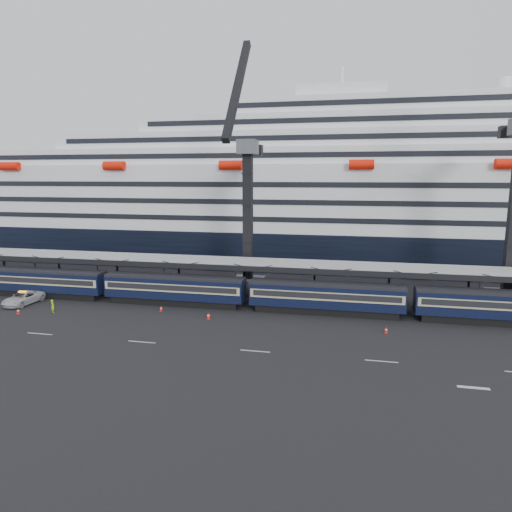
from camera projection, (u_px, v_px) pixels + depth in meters
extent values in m
plane|color=black|center=(400.00, 347.00, 45.71)|extent=(260.00, 260.00, 0.00)
cube|color=beige|center=(40.00, 334.00, 49.63)|extent=(3.00, 0.15, 0.02)
cube|color=beige|center=(142.00, 342.00, 47.17)|extent=(3.00, 0.15, 0.02)
cube|color=beige|center=(255.00, 351.00, 44.72)|extent=(3.00, 0.15, 0.02)
cube|color=beige|center=(381.00, 361.00, 42.26)|extent=(3.00, 0.15, 0.02)
cube|color=beige|center=(473.00, 388.00, 36.98)|extent=(2.50, 0.40, 0.02)
cube|color=black|center=(43.00, 293.00, 65.09)|extent=(17.48, 2.40, 0.90)
cube|color=black|center=(42.00, 281.00, 64.78)|extent=(19.00, 2.80, 2.70)
cube|color=#BDB485|center=(42.00, 279.00, 64.73)|extent=(18.62, 2.92, 1.05)
cube|color=black|center=(42.00, 278.00, 64.72)|extent=(17.86, 2.98, 0.70)
cube|color=black|center=(41.00, 271.00, 64.52)|extent=(19.00, 2.50, 0.35)
cube|color=black|center=(175.00, 301.00, 61.00)|extent=(17.48, 2.40, 0.90)
cube|color=black|center=(174.00, 288.00, 60.68)|extent=(19.00, 2.80, 2.70)
cube|color=#BDB485|center=(174.00, 286.00, 60.63)|extent=(18.62, 2.92, 1.05)
cube|color=black|center=(174.00, 285.00, 60.62)|extent=(17.86, 2.98, 0.70)
cube|color=black|center=(174.00, 277.00, 60.42)|extent=(19.00, 2.50, 0.35)
cube|color=black|center=(325.00, 310.00, 56.90)|extent=(17.48, 2.40, 0.90)
cube|color=black|center=(326.00, 296.00, 56.59)|extent=(19.00, 2.80, 2.70)
cube|color=#BDB485|center=(326.00, 294.00, 56.54)|extent=(18.62, 2.92, 1.05)
cube|color=black|center=(326.00, 293.00, 56.53)|extent=(17.86, 2.98, 0.70)
cube|color=black|center=(326.00, 284.00, 56.33)|extent=(19.00, 2.50, 0.35)
cube|color=black|center=(499.00, 320.00, 52.81)|extent=(17.48, 2.40, 0.90)
cube|color=black|center=(501.00, 305.00, 52.50)|extent=(19.00, 2.80, 2.70)
cube|color=#BDB485|center=(501.00, 303.00, 52.45)|extent=(18.62, 2.92, 1.05)
cube|color=black|center=(501.00, 302.00, 52.44)|extent=(17.86, 2.98, 0.70)
cube|color=black|center=(502.00, 293.00, 52.24)|extent=(19.00, 2.50, 0.35)
cube|color=gray|center=(391.00, 268.00, 58.26)|extent=(130.00, 6.00, 0.25)
cube|color=black|center=(393.00, 275.00, 55.42)|extent=(130.00, 0.25, 0.70)
cube|color=black|center=(390.00, 265.00, 61.20)|extent=(130.00, 0.25, 0.70)
cube|color=black|center=(4.00, 265.00, 73.71)|extent=(0.25, 0.25, 5.40)
cube|color=black|center=(35.00, 275.00, 66.27)|extent=(0.25, 0.25, 5.40)
cube|color=black|center=(59.00, 268.00, 71.66)|extent=(0.25, 0.25, 5.40)
cube|color=black|center=(98.00, 279.00, 64.22)|extent=(0.25, 0.25, 5.40)
cube|color=black|center=(117.00, 271.00, 69.61)|extent=(0.25, 0.25, 5.40)
cube|color=black|center=(164.00, 282.00, 62.17)|extent=(0.25, 0.25, 5.40)
cube|color=black|center=(179.00, 273.00, 67.57)|extent=(0.25, 0.25, 5.40)
cube|color=black|center=(235.00, 286.00, 60.13)|extent=(0.25, 0.25, 5.40)
cube|color=black|center=(245.00, 277.00, 65.52)|extent=(0.25, 0.25, 5.40)
cube|color=black|center=(311.00, 289.00, 58.08)|extent=(0.25, 0.25, 5.40)
cube|color=black|center=(314.00, 280.00, 63.47)|extent=(0.25, 0.25, 5.40)
cube|color=black|center=(392.00, 294.00, 56.03)|extent=(0.25, 0.25, 5.40)
cube|color=black|center=(389.00, 283.00, 61.43)|extent=(0.25, 0.25, 5.40)
cube|color=black|center=(480.00, 298.00, 53.98)|extent=(0.25, 0.25, 5.40)
cube|color=black|center=(468.00, 287.00, 59.38)|extent=(0.25, 0.25, 5.40)
cube|color=black|center=(378.00, 246.00, 89.42)|extent=(200.00, 28.00, 7.00)
cube|color=white|center=(380.00, 197.00, 87.78)|extent=(190.00, 26.88, 12.00)
cube|color=white|center=(382.00, 157.00, 86.48)|extent=(160.00, 24.64, 3.00)
cube|color=black|center=(387.00, 154.00, 74.56)|extent=(153.60, 0.12, 0.90)
cube|color=white|center=(383.00, 141.00, 85.96)|extent=(124.00, 21.84, 3.00)
cube|color=black|center=(387.00, 136.00, 75.39)|extent=(119.04, 0.12, 0.90)
cube|color=white|center=(384.00, 124.00, 85.44)|extent=(90.00, 19.04, 3.00)
cube|color=black|center=(387.00, 118.00, 76.22)|extent=(86.40, 0.12, 0.90)
cube|color=white|center=(385.00, 108.00, 84.92)|extent=(56.00, 16.24, 3.00)
cube|color=black|center=(388.00, 101.00, 77.05)|extent=(53.76, 0.12, 0.90)
cube|color=white|center=(341.00, 95.00, 86.12)|extent=(16.00, 12.00, 2.50)
cylinder|color=white|center=(503.00, 87.00, 80.31)|extent=(2.80, 2.80, 3.00)
cylinder|color=#F81A07|center=(10.00, 166.00, 87.57)|extent=(4.00, 1.60, 1.60)
cylinder|color=#F81A07|center=(114.00, 166.00, 83.07)|extent=(4.00, 1.60, 1.60)
cylinder|color=#F81A07|center=(231.00, 165.00, 78.57)|extent=(4.00, 1.60, 1.60)
cylinder|color=#F81A07|center=(361.00, 164.00, 74.06)|extent=(4.00, 1.60, 1.60)
cylinder|color=#F81A07|center=(509.00, 164.00, 69.56)|extent=(4.00, 1.60, 1.60)
cube|color=#52565B|center=(248.00, 284.00, 67.93)|extent=(4.50, 4.50, 2.00)
cube|color=black|center=(248.00, 218.00, 66.20)|extent=(1.30, 1.30, 18.00)
cube|color=#52565B|center=(248.00, 147.00, 64.47)|extent=(2.60, 3.20, 2.00)
cube|color=black|center=(237.00, 88.00, 57.71)|extent=(0.90, 12.26, 14.37)
cube|color=black|center=(252.00, 148.00, 66.90)|extent=(0.90, 5.04, 0.90)
cube|color=black|center=(255.00, 150.00, 69.36)|extent=(2.20, 1.60, 1.60)
cube|color=#52565B|center=(506.00, 299.00, 59.81)|extent=(4.50, 4.50, 2.00)
cube|color=black|center=(508.00, 132.00, 61.43)|extent=(2.20, 1.60, 1.60)
imported|color=#BABBC2|center=(23.00, 298.00, 61.01)|extent=(3.09, 6.07, 1.64)
imported|color=#AAE00B|center=(53.00, 306.00, 57.24)|extent=(0.73, 0.68, 1.67)
cube|color=#F81A07|center=(18.00, 314.00, 56.81)|extent=(0.39, 0.39, 0.04)
cone|color=#F81A07|center=(18.00, 311.00, 56.74)|extent=(0.33, 0.33, 0.75)
cylinder|color=white|center=(18.00, 311.00, 56.74)|extent=(0.28, 0.28, 0.12)
cube|color=#F81A07|center=(161.00, 311.00, 57.93)|extent=(0.37, 0.37, 0.04)
cone|color=#F81A07|center=(161.00, 308.00, 57.87)|extent=(0.31, 0.31, 0.71)
cylinder|color=white|center=(161.00, 308.00, 57.87)|extent=(0.26, 0.26, 0.12)
cube|color=#F81A07|center=(208.00, 319.00, 54.73)|extent=(0.44, 0.44, 0.05)
cone|color=#F81A07|center=(208.00, 315.00, 54.65)|extent=(0.37, 0.37, 0.83)
cylinder|color=white|center=(208.00, 315.00, 54.65)|extent=(0.31, 0.31, 0.14)
cube|color=#F81A07|center=(386.00, 333.00, 49.90)|extent=(0.37, 0.37, 0.04)
cone|color=#F81A07|center=(386.00, 330.00, 49.83)|extent=(0.31, 0.31, 0.70)
cylinder|color=white|center=(386.00, 330.00, 49.83)|extent=(0.26, 0.26, 0.12)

